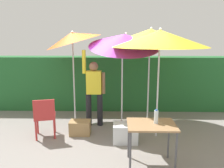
{
  "coord_description": "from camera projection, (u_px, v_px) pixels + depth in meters",
  "views": [
    {
      "loc": [
        0.11,
        -4.86,
        2.13
      ],
      "look_at": [
        0.0,
        0.3,
        1.1
      ],
      "focal_mm": 35.98,
      "sensor_mm": 36.0,
      "label": 1
    }
  ],
  "objects": [
    {
      "name": "umbrella_rainbow",
      "position": [
        124.0,
        40.0,
        5.26
      ],
      "size": [
        1.71,
        1.7,
        2.5
      ],
      "color": "silver",
      "rests_on": "ground_plane"
    },
    {
      "name": "umbrella_yellow",
      "position": [
        150.0,
        37.0,
        5.45
      ],
      "size": [
        2.09,
        2.11,
        2.46
      ],
      "color": "silver",
      "rests_on": "ground_plane"
    },
    {
      "name": "bottle_water",
      "position": [
        156.0,
        117.0,
        3.72
      ],
      "size": [
        0.07,
        0.07,
        0.24
      ],
      "color": "silver",
      "rests_on": "folding_table"
    },
    {
      "name": "hedge_row",
      "position": [
        113.0,
        83.0,
        6.93
      ],
      "size": [
        8.0,
        0.7,
        1.62
      ],
      "primitive_type": "cube",
      "color": "#23602D",
      "rests_on": "ground_plane"
    },
    {
      "name": "folding_table",
      "position": [
        151.0,
        129.0,
        3.74
      ],
      "size": [
        0.8,
        0.6,
        0.75
      ],
      "color": "#4C4C51",
      "rests_on": "ground_plane"
    },
    {
      "name": "ground_plane",
      "position": [
        112.0,
        133.0,
        5.18
      ],
      "size": [
        24.0,
        24.0,
        0.0
      ],
      "primitive_type": "plane",
      "color": "gray"
    },
    {
      "name": "chair_plastic",
      "position": [
        45.0,
        115.0,
        4.87
      ],
      "size": [
        0.54,
        0.54,
        0.89
      ],
      "color": "#B72D2D",
      "rests_on": "ground_plane"
    },
    {
      "name": "cooler_box",
      "position": [
        125.0,
        133.0,
        4.74
      ],
      "size": [
        0.51,
        0.43,
        0.39
      ],
      "primitive_type": "cube",
      "color": "silver",
      "rests_on": "ground_plane"
    },
    {
      "name": "umbrella_orange",
      "position": [
        72.0,
        38.0,
        5.64
      ],
      "size": [
        1.45,
        1.43,
        2.52
      ],
      "color": "silver",
      "rests_on": "ground_plane"
    },
    {
      "name": "umbrella_navy",
      "position": [
        160.0,
        39.0,
        4.62
      ],
      "size": [
        1.99,
        1.99,
        2.37
      ],
      "color": "silver",
      "rests_on": "ground_plane"
    },
    {
      "name": "person_vendor",
      "position": [
        94.0,
        89.0,
        5.5
      ],
      "size": [
        0.55,
        0.23,
        1.88
      ],
      "color": "black",
      "rests_on": "ground_plane"
    },
    {
      "name": "crate_cardboard",
      "position": [
        80.0,
        128.0,
        5.1
      ],
      "size": [
        0.46,
        0.32,
        0.32
      ],
      "primitive_type": "cube",
      "color": "#9E7A4C",
      "rests_on": "ground_plane"
    }
  ]
}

